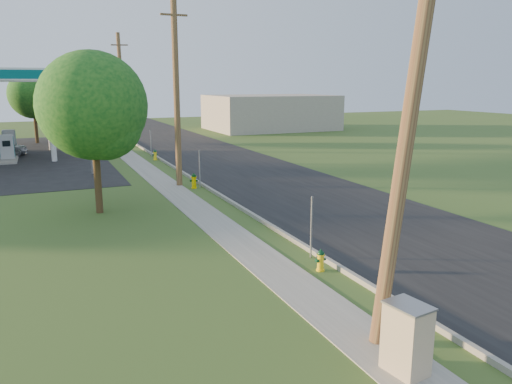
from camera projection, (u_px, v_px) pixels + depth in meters
ground_plane at (388, 314)px, 12.05m from camera, size 140.00×140.00×0.00m
road at (329, 205)px, 22.75m from camera, size 8.00×120.00×0.02m
curb at (248, 212)px, 21.18m from camera, size 0.15×120.00×0.15m
sidewalk at (209, 218)px, 20.51m from camera, size 1.50×120.00×0.03m
utility_pole_near at (410, 117)px, 9.88m from camera, size 1.40×0.32×9.48m
utility_pole_mid at (176, 92)px, 25.96m from camera, size 1.40×0.32×9.80m
utility_pole_far at (122, 90)px, 42.11m from camera, size 1.40×0.32×9.50m
sign_post_near at (311, 227)px, 15.69m from camera, size 0.05×0.04×2.00m
sign_post_mid at (200, 169)px, 26.25m from camera, size 0.05×0.04×2.00m
sign_post_far at (151, 144)px, 37.17m from camera, size 0.05×0.04×2.00m
fuel_pump_ne at (7, 151)px, 35.04m from camera, size 1.20×3.20×1.90m
fuel_pump_se at (10, 145)px, 38.62m from camera, size 1.20×3.20×1.90m
price_pylon at (87, 83)px, 29.26m from camera, size 0.34×2.04×6.85m
distant_building at (270, 112)px, 58.93m from camera, size 14.00×10.00×4.00m
tree_verge at (95, 110)px, 20.44m from camera, size 4.47×4.47×6.77m
tree_lot at (34, 96)px, 44.96m from camera, size 4.33×4.33×6.57m
hydrant_near at (321, 260)px, 14.72m from camera, size 0.34×0.30×0.66m
hydrant_mid at (194, 181)px, 26.24m from camera, size 0.41×0.37×0.81m
hydrant_far at (155, 155)px, 35.78m from camera, size 0.39×0.35×0.76m
utility_cabinet at (407, 339)px, 9.44m from camera, size 0.74×0.91×1.42m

